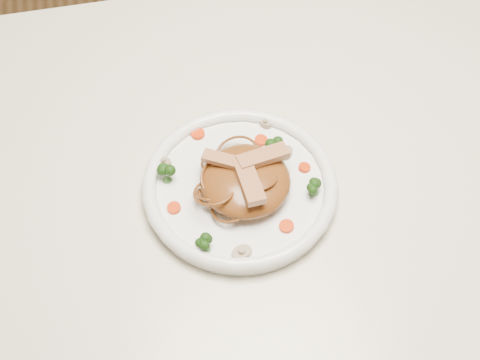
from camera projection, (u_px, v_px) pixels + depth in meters
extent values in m
plane|color=#52371C|center=(274.00, 341.00, 1.58)|extent=(4.00, 4.00, 0.00)
cube|color=beige|center=(294.00, 160.00, 0.99)|extent=(1.20, 0.80, 0.04)
cylinder|color=brown|center=(2.00, 183.00, 1.42)|extent=(0.06, 0.06, 0.71)
cylinder|color=brown|center=(467.00, 105.00, 1.55)|extent=(0.06, 0.06, 0.71)
cylinder|color=white|center=(240.00, 189.00, 0.92)|extent=(0.36, 0.36, 0.02)
ellipsoid|color=brown|center=(245.00, 181.00, 0.90)|extent=(0.15, 0.15, 0.04)
cube|color=tan|center=(263.00, 157.00, 0.89)|extent=(0.08, 0.04, 0.01)
cube|color=tan|center=(223.00, 160.00, 0.89)|extent=(0.06, 0.05, 0.01)
cube|color=tan|center=(249.00, 181.00, 0.87)|extent=(0.03, 0.08, 0.01)
cylinder|color=red|center=(261.00, 140.00, 0.96)|extent=(0.03, 0.03, 0.00)
cylinder|color=red|center=(174.00, 208.00, 0.89)|extent=(0.02, 0.02, 0.00)
cylinder|color=red|center=(304.00, 167.00, 0.93)|extent=(0.02, 0.02, 0.00)
cylinder|color=red|center=(198.00, 134.00, 0.97)|extent=(0.03, 0.03, 0.00)
cylinder|color=red|center=(286.00, 226.00, 0.87)|extent=(0.02, 0.02, 0.00)
cylinder|color=tan|center=(242.00, 252.00, 0.85)|extent=(0.03, 0.03, 0.01)
cylinder|color=tan|center=(286.00, 153.00, 0.94)|extent=(0.04, 0.04, 0.01)
cylinder|color=tan|center=(164.00, 162.00, 0.93)|extent=(0.03, 0.03, 0.01)
cylinder|color=tan|center=(265.00, 124.00, 0.98)|extent=(0.03, 0.03, 0.01)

